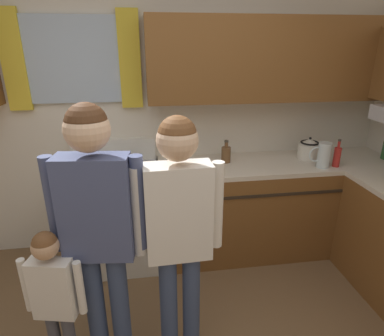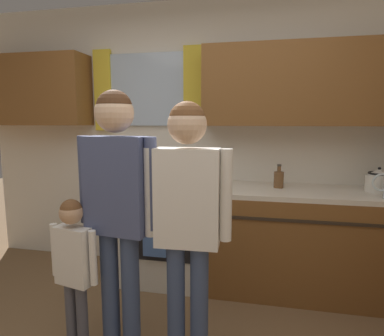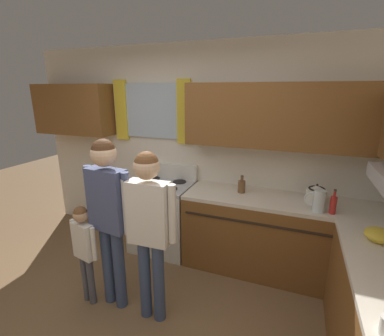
{
  "view_description": "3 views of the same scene",
  "coord_description": "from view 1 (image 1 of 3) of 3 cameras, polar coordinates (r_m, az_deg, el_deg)",
  "views": [
    {
      "loc": [
        0.02,
        -1.1,
        1.9
      ],
      "look_at": [
        0.29,
        0.67,
        1.22
      ],
      "focal_mm": 30.29,
      "sensor_mm": 36.0,
      "label": 1
    },
    {
      "loc": [
        0.56,
        -1.29,
        1.48
      ],
      "look_at": [
        0.1,
        0.92,
        1.15
      ],
      "focal_mm": 30.5,
      "sensor_mm": 36.0,
      "label": 2
    },
    {
      "loc": [
        1.28,
        -1.41,
        2.05
      ],
      "look_at": [
        0.47,
        0.69,
        1.41
      ],
      "focal_mm": 25.86,
      "sensor_mm": 36.0,
      "label": 3
    }
  ],
  "objects": [
    {
      "name": "small_child",
      "position": [
        2.01,
        -23.11,
        -19.72
      ],
      "size": [
        0.34,
        0.14,
        1.02
      ],
      "color": "#4C4C56",
      "rests_on": "ground"
    },
    {
      "name": "bottle_sauce_red",
      "position": [
        3.08,
        24.17,
        1.89
      ],
      "size": [
        0.06,
        0.06,
        0.25
      ],
      "color": "red",
      "rests_on": "kitchen_counter_run"
    },
    {
      "name": "adult_in_plaid",
      "position": [
        1.79,
        -2.36,
        -9.47
      ],
      "size": [
        0.49,
        0.21,
        1.58
      ],
      "color": "#38476B",
      "rests_on": "ground"
    },
    {
      "name": "water_pitcher",
      "position": [
        3.01,
        22.09,
        2.13
      ],
      "size": [
        0.19,
        0.11,
        0.22
      ],
      "color": "silver",
      "rests_on": "kitchen_counter_run"
    },
    {
      "name": "stovetop_kettle",
      "position": [
        3.2,
        19.92,
        3.21
      ],
      "size": [
        0.27,
        0.2,
        0.21
      ],
      "color": "silver",
      "rests_on": "kitchen_counter_run"
    },
    {
      "name": "bottle_squat_brown",
      "position": [
        2.94,
        6.0,
        2.47
      ],
      "size": [
        0.08,
        0.08,
        0.21
      ],
      "color": "brown",
      "rests_on": "kitchen_counter_run"
    },
    {
      "name": "back_wall_unit",
      "position": [
        2.95,
        -7.7,
        12.7
      ],
      "size": [
        4.6,
        0.42,
        2.6
      ],
      "color": "silver",
      "rests_on": "ground"
    },
    {
      "name": "stove_oven",
      "position": [
        3.02,
        -13.16,
        -8.0
      ],
      "size": [
        0.76,
        0.67,
        1.1
      ],
      "color": "silver",
      "rests_on": "ground"
    },
    {
      "name": "kitchen_counter_run",
      "position": [
        3.04,
        22.8,
        -9.35
      ],
      "size": [
        2.18,
        2.1,
        0.9
      ],
      "color": "brown",
      "rests_on": "ground"
    },
    {
      "name": "adult_holding_child",
      "position": [
        1.8,
        -16.31,
        -8.54
      ],
      "size": [
        0.51,
        0.22,
        1.65
      ],
      "color": "#38476B",
      "rests_on": "ground"
    }
  ]
}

